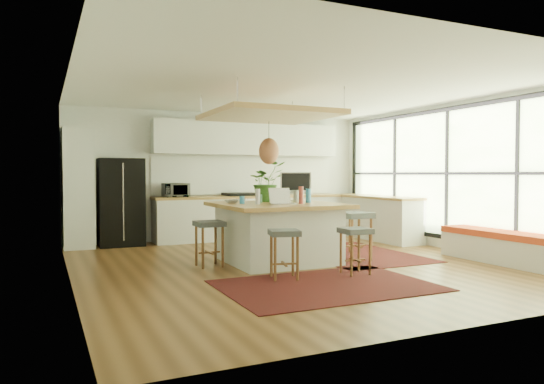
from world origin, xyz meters
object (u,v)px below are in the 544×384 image
stool_near_left (284,252)px  island_plant (266,186)px  stool_right_back (337,233)px  laptop (284,196)px  microwave (176,188)px  monitor (296,186)px  stool_right_front (356,239)px  island (277,232)px  stool_near_right (355,249)px  stool_left_side (209,243)px  fridge (121,198)px

stool_near_left → island_plant: island_plant is taller
stool_right_back → island_plant: bearing=177.7°
laptop → microwave: microwave is taller
stool_right_back → monitor: monitor is taller
stool_right_back → stool_right_front: bearing=-102.2°
island → stool_near_right: 1.47m
island → stool_right_front: (1.18, -0.43, -0.11)m
stool_near_right → stool_left_side: (-1.65, 1.42, 0.00)m
stool_near_right → microwave: size_ratio=1.26×
stool_near_right → monitor: 2.00m
stool_right_back → stool_left_side: stool_left_side is taller
island → stool_right_front: bearing=-20.1°
island → stool_right_front: island is taller
stool_near_left → island_plant: bearing=73.9°
monitor → island_plant: island_plant is taller
stool_right_front → stool_right_back: bearing=77.8°
stool_near_right → island_plant: island_plant is taller
stool_right_back → monitor: 1.16m
island → island_plant: island_plant is taller
island → monitor: 1.03m
stool_right_front → laptop: laptop is taller
stool_near_left → monitor: 2.15m
fridge → monitor: bearing=-43.3°
stool_right_back → microwave: size_ratio=1.33×
stool_left_side → microwave: microwave is taller
stool_left_side → laptop: 1.32m
stool_near_right → laptop: (-0.61, 1.02, 0.70)m
fridge → laptop: (1.93, -3.23, 0.12)m
stool_right_back → island_plant: 1.59m
fridge → stool_near_left: fridge is taller
laptop → monitor: size_ratio=0.71×
stool_right_back → microwave: (-2.28, 2.46, 0.74)m
monitor → island_plant: size_ratio=0.81×
stool_near_right → laptop: 1.38m
island_plant → island: bearing=-91.0°
island → stool_right_back: size_ratio=2.72×
stool_right_front → stool_near_left: bearing=-154.3°
stool_left_side → microwave: (0.18, 2.80, 0.74)m
stool_near_left → stool_right_front: (1.66, 0.80, 0.00)m
stool_near_right → island_plant: (-0.54, 1.82, 0.84)m
stool_near_right → stool_right_back: bearing=65.2°
fridge → island: bearing=-55.2°
island → stool_right_front: size_ratio=2.38×
stool_near_left → island_plant: size_ratio=0.98×
stool_near_left → microwave: microwave is taller
fridge → stool_near_right: size_ratio=2.62×
laptop → monitor: bearing=49.8°
stool_right_back → stool_left_side: bearing=-172.0°
fridge → island: fridge is taller
stool_near_right → laptop: laptop is taller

